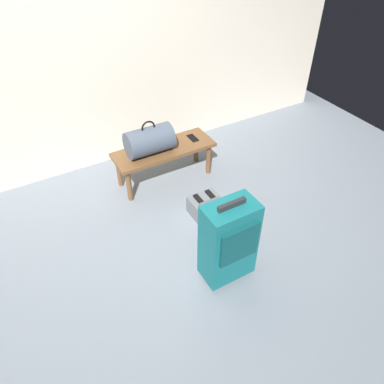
{
  "coord_description": "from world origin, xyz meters",
  "views": [
    {
      "loc": [
        -0.74,
        -1.85,
        2.37
      ],
      "look_at": [
        0.51,
        0.35,
        0.25
      ],
      "focal_mm": 34.72,
      "sensor_mm": 36.0,
      "label": 1
    }
  ],
  "objects": [
    {
      "name": "ground_plane",
      "position": [
        0.0,
        0.0,
        0.0
      ],
      "size": [
        6.6,
        6.6,
        0.0
      ],
      "primitive_type": "plane",
      "color": "slate"
    },
    {
      "name": "bench",
      "position": [
        0.53,
        0.94,
        0.32
      ],
      "size": [
        1.0,
        0.36,
        0.37
      ],
      "color": "brown",
      "rests_on": "ground"
    },
    {
      "name": "back_wall",
      "position": [
        0.0,
        1.6,
        1.4
      ],
      "size": [
        6.0,
        0.1,
        2.8
      ],
      "primitive_type": "cube",
      "color": "silver",
      "rests_on": "ground"
    },
    {
      "name": "backpack_grey",
      "position": [
        0.62,
        0.21,
        0.09
      ],
      "size": [
        0.28,
        0.38,
        0.21
      ],
      "color": "slate",
      "rests_on": "ground"
    },
    {
      "name": "duffel_bag_slate",
      "position": [
        0.39,
        0.94,
        0.51
      ],
      "size": [
        0.44,
        0.26,
        0.34
      ],
      "color": "#475160",
      "rests_on": "bench"
    },
    {
      "name": "suitcase_upright_teal",
      "position": [
        0.39,
        -0.4,
        0.39
      ],
      "size": [
        0.38,
        0.25,
        0.76
      ],
      "color": "#14666B",
      "rests_on": "ground"
    },
    {
      "name": "cell_phone",
      "position": [
        0.87,
        0.96,
        0.38
      ],
      "size": [
        0.07,
        0.14,
        0.01
      ],
      "color": "black",
      "rests_on": "bench"
    }
  ]
}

